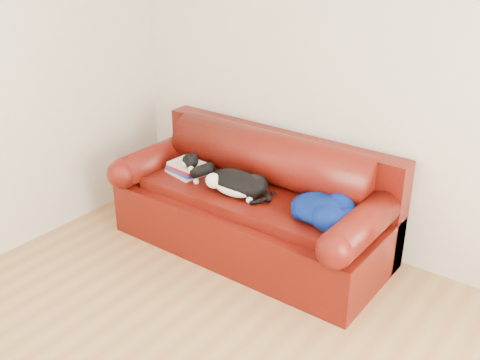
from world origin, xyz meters
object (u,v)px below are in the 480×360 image
Objects in this scene: cat at (236,184)px; sofa_base at (251,221)px; blanket at (324,208)px; book_stack at (187,168)px.

sofa_base is at bearing 50.21° from cat.
cat is at bearing -173.96° from blanket.
book_stack is 1.23m from blanket.
cat reaches higher than blanket.
cat is 0.69m from blanket.
cat is at bearing -110.85° from sofa_base.
blanket is at bearing 0.54° from book_stack.
cat is at bearing -6.49° from book_stack.
cat reaches higher than sofa_base.
cat is 1.13× the size of blanket.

